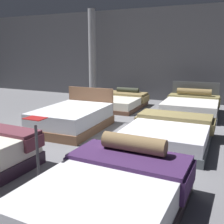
# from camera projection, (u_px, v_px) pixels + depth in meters

# --- Properties ---
(ground_plane) EXTENTS (18.00, 18.00, 0.02)m
(ground_plane) POSITION_uv_depth(u_px,v_px,m) (119.00, 134.00, 6.28)
(ground_plane) COLOR slate
(showroom_back_wall) EXTENTS (18.00, 0.06, 3.50)m
(showroom_back_wall) POSITION_uv_depth(u_px,v_px,m) (169.00, 55.00, 10.08)
(showroom_back_wall) COLOR #47474C
(showroom_back_wall) RESTS_ON ground_plane
(bed_1) EXTENTS (1.67, 2.14, 0.77)m
(bed_1) POSITION_uv_depth(u_px,v_px,m) (110.00, 194.00, 3.14)
(bed_1) COLOR #352A2D
(bed_1) RESTS_ON ground_plane
(bed_2) EXTENTS (1.51, 2.09, 0.92)m
(bed_2) POSITION_uv_depth(u_px,v_px,m) (72.00, 119.00, 6.60)
(bed_2) COLOR brown
(bed_2) RESTS_ON ground_plane
(bed_3) EXTENTS (1.75, 2.12, 0.49)m
(bed_3) POSITION_uv_depth(u_px,v_px,m) (169.00, 133.00, 5.62)
(bed_3) COLOR #52595E
(bed_3) RESTS_ON ground_plane
(bed_4) EXTENTS (1.55, 2.08, 0.60)m
(bed_4) POSITION_uv_depth(u_px,v_px,m) (120.00, 102.00, 9.17)
(bed_4) COLOR brown
(bed_4) RESTS_ON ground_plane
(bed_5) EXTENTS (1.68, 2.10, 0.90)m
(bed_5) POSITION_uv_depth(u_px,v_px,m) (191.00, 106.00, 8.16)
(bed_5) COLOR #505458
(bed_5) RESTS_ON ground_plane
(price_sign) EXTENTS (0.28, 0.24, 1.03)m
(price_sign) POSITION_uv_depth(u_px,v_px,m) (38.00, 162.00, 3.70)
(price_sign) COLOR #3F3F44
(price_sign) RESTS_ON ground_plane
(support_pillar) EXTENTS (0.29, 0.29, 3.50)m
(support_pillar) POSITION_uv_depth(u_px,v_px,m) (92.00, 55.00, 10.71)
(support_pillar) COLOR #99999E
(support_pillar) RESTS_ON ground_plane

